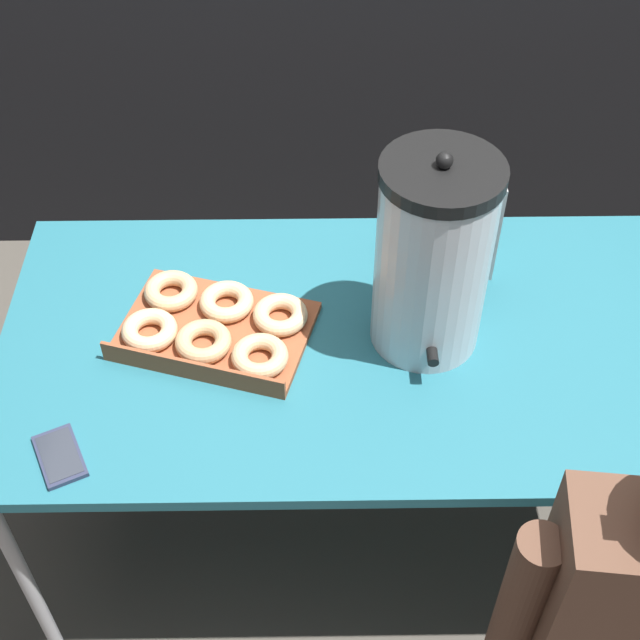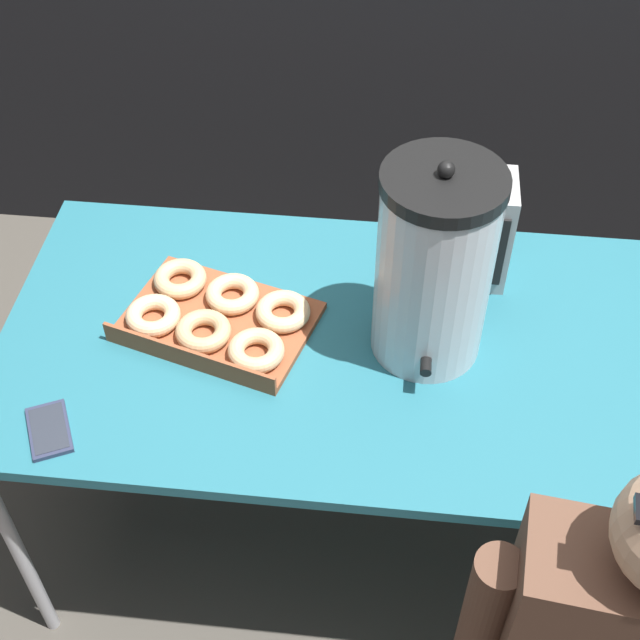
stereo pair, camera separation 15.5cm
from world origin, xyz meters
name	(u,v)px [view 2 (the right image)]	position (x,y,z in m)	size (l,w,h in m)	color
ground_plane	(355,528)	(0.00, 0.00, 0.00)	(12.00, 12.00, 0.00)	#4C473F
folding_table	(364,356)	(0.00, 0.00, 0.71)	(1.57, 0.80, 0.76)	#236675
donut_box	(217,317)	(-0.32, 0.02, 0.78)	(0.46, 0.37, 0.05)	brown
coffee_urn	(434,267)	(0.13, 0.01, 0.98)	(0.24, 0.27, 0.47)	silver
cell_phone	(49,430)	(-0.59, -0.30, 0.76)	(0.13, 0.15, 0.01)	#2D334C
space_heater	(475,230)	(0.22, 0.25, 0.89)	(0.15, 0.15, 0.25)	#9E9E9E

